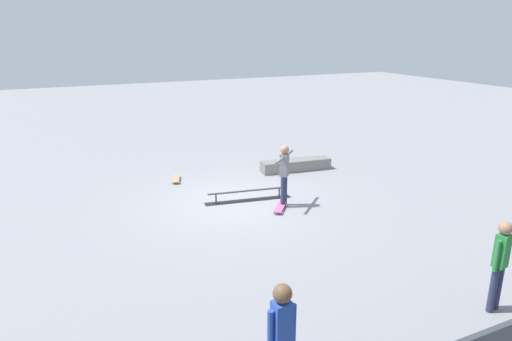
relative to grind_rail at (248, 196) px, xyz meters
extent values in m
plane|color=gray|center=(0.34, -0.07, -0.13)|extent=(60.00, 60.00, 0.00)
cube|color=black|center=(0.00, 0.00, -0.12)|extent=(2.40, 0.63, 0.01)
cylinder|color=#47474C|center=(-0.88, 0.15, 0.01)|extent=(0.04, 0.04, 0.28)
cylinder|color=#47474C|center=(0.88, -0.15, 0.01)|extent=(0.04, 0.04, 0.28)
cylinder|color=#47474C|center=(0.00, 0.00, 0.15)|extent=(2.22, 0.42, 0.05)
cube|color=gray|center=(-2.60, -1.89, 0.05)|extent=(2.40, 0.81, 0.37)
cylinder|color=#2D3351|center=(-0.62, 0.83, 0.29)|extent=(0.17, 0.17, 0.84)
cylinder|color=#2D3351|center=(-0.74, 0.72, 0.29)|extent=(0.17, 0.17, 0.84)
cube|color=slate|center=(-0.68, 0.78, 1.00)|extent=(0.29, 0.29, 0.59)
sphere|color=#A87A56|center=(-0.68, 0.78, 1.42)|extent=(0.23, 0.23, 0.23)
cylinder|color=slate|center=(-0.40, 1.04, 1.23)|extent=(0.46, 0.44, 0.08)
cylinder|color=slate|center=(-0.96, 0.51, 1.23)|extent=(0.46, 0.44, 0.08)
cube|color=#E05993|center=(-0.47, 0.98, -0.05)|extent=(0.66, 0.74, 0.02)
cylinder|color=white|center=(-0.55, 0.69, -0.10)|extent=(0.06, 0.06, 0.05)
cylinder|color=white|center=(-0.73, 0.84, -0.10)|extent=(0.06, 0.06, 0.05)
cylinder|color=white|center=(-0.21, 1.11, -0.10)|extent=(0.06, 0.06, 0.05)
cylinder|color=white|center=(-0.39, 1.26, -0.10)|extent=(0.06, 0.06, 0.05)
cube|color=#2D51B7|center=(2.61, 6.72, 1.03)|extent=(0.22, 0.20, 0.61)
sphere|color=brown|center=(2.61, 6.72, 1.45)|extent=(0.23, 0.23, 0.23)
cylinder|color=#2D51B7|center=(2.46, 6.72, 0.97)|extent=(0.08, 0.08, 0.57)
cylinder|color=#2D51B7|center=(2.76, 6.72, 0.97)|extent=(0.08, 0.08, 0.57)
cylinder|color=#2D3351|center=(-1.48, 6.46, 0.27)|extent=(0.14, 0.14, 0.81)
cylinder|color=#2D3351|center=(-1.64, 6.43, 0.27)|extent=(0.14, 0.14, 0.81)
cube|color=#2D8C42|center=(-1.56, 6.45, 0.96)|extent=(0.24, 0.22, 0.57)
sphere|color=#A87A56|center=(-1.56, 6.45, 1.36)|extent=(0.22, 0.22, 0.22)
cylinder|color=#2D8C42|center=(-1.42, 6.48, 0.91)|extent=(0.09, 0.09, 0.54)
cylinder|color=#2D8C42|center=(-1.70, 6.42, 0.91)|extent=(0.09, 0.09, 0.54)
cube|color=tan|center=(1.31, -2.53, -0.05)|extent=(0.44, 0.82, 0.02)
cylinder|color=white|center=(1.28, -2.23, -0.10)|extent=(0.05, 0.06, 0.05)
cylinder|color=white|center=(1.50, -2.31, -0.10)|extent=(0.05, 0.06, 0.05)
cylinder|color=white|center=(1.11, -2.75, -0.10)|extent=(0.05, 0.06, 0.05)
cylinder|color=white|center=(1.33, -2.82, -0.10)|extent=(0.05, 0.06, 0.05)
camera|label=1|loc=(4.90, 10.82, 4.38)|focal=32.39mm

